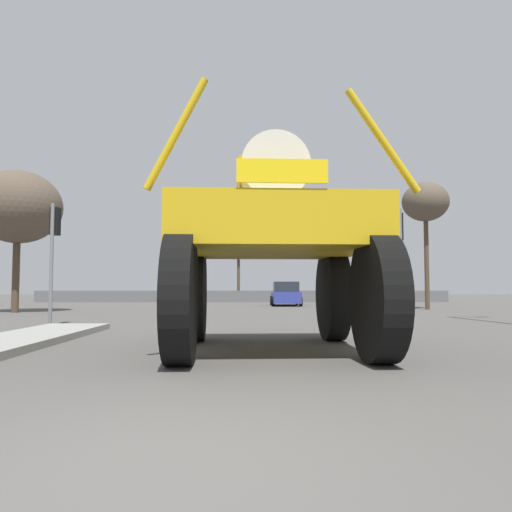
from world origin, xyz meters
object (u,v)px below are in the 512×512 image
(sedan_ahead, at_px, (286,294))
(traffic_signal_near_left, at_px, (54,237))
(bare_tree_left, at_px, (18,207))
(bare_tree_right, at_px, (425,203))
(traffic_signal_near_right, at_px, (399,241))
(bare_tree_far_center, at_px, (239,231))
(oversize_sprayer, at_px, (271,244))

(sedan_ahead, distance_m, traffic_signal_near_left, 19.01)
(traffic_signal_near_left, distance_m, bare_tree_left, 9.90)
(traffic_signal_near_left, height_order, bare_tree_left, bare_tree_left)
(bare_tree_left, distance_m, bare_tree_right, 20.46)
(traffic_signal_near_right, height_order, bare_tree_far_center, bare_tree_far_center)
(sedan_ahead, height_order, bare_tree_far_center, bare_tree_far_center)
(traffic_signal_near_left, distance_m, bare_tree_far_center, 27.34)
(bare_tree_left, bearing_deg, traffic_signal_near_left, -59.38)
(traffic_signal_near_left, height_order, traffic_signal_near_right, traffic_signal_near_left)
(sedan_ahead, bearing_deg, bare_tree_far_center, 18.90)
(oversize_sprayer, bearing_deg, traffic_signal_near_left, 44.88)
(traffic_signal_near_left, xyz_separation_m, bare_tree_right, (15.32, 11.22, 2.94))
(sedan_ahead, distance_m, traffic_signal_near_right, 17.25)
(traffic_signal_near_left, xyz_separation_m, bare_tree_far_center, (5.06, 26.68, 3.19))
(sedan_ahead, relative_size, bare_tree_far_center, 0.57)
(bare_tree_left, relative_size, bare_tree_right, 0.98)
(traffic_signal_near_left, bearing_deg, bare_tree_left, 120.62)
(traffic_signal_near_left, relative_size, bare_tree_far_center, 0.51)
(sedan_ahead, height_order, traffic_signal_near_left, traffic_signal_near_left)
(sedan_ahead, xyz_separation_m, bare_tree_left, (-13.18, -8.70, 4.19))
(traffic_signal_near_left, height_order, bare_tree_far_center, bare_tree_far_center)
(bare_tree_left, height_order, bare_tree_right, bare_tree_right)
(oversize_sprayer, xyz_separation_m, traffic_signal_near_right, (4.18, 5.87, 0.60))
(oversize_sprayer, distance_m, bare_tree_left, 18.32)
(oversize_sprayer, bearing_deg, bare_tree_far_center, -0.02)
(traffic_signal_near_right, relative_size, bare_tree_far_center, 0.49)
(sedan_ahead, relative_size, traffic_signal_near_left, 1.11)
(traffic_signal_near_right, xyz_separation_m, bare_tree_far_center, (-5.44, 26.68, 3.30))
(traffic_signal_near_right, bearing_deg, bare_tree_right, 66.75)
(traffic_signal_near_right, bearing_deg, traffic_signal_near_left, -179.99)
(oversize_sprayer, height_order, traffic_signal_near_right, oversize_sprayer)
(bare_tree_right, bearing_deg, traffic_signal_near_right, -113.25)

